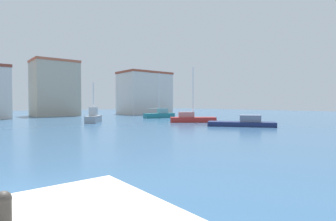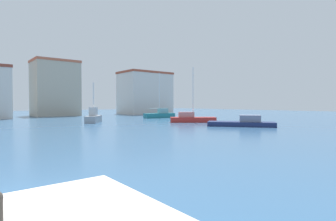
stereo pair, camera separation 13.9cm
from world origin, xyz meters
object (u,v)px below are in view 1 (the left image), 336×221
sailboat_teal_center_channel (160,114)px  sailboat_grey_behind_lamppost (93,117)px  sailboat_red_far_left (192,119)px  motorboat_navy_near_pier (243,123)px  mooring_bollard (3,207)px

sailboat_teal_center_channel → sailboat_grey_behind_lamppost: size_ratio=1.48×
sailboat_red_far_left → sailboat_teal_center_channel: bearing=73.9°
sailboat_teal_center_channel → motorboat_navy_near_pier: bearing=-99.6°
sailboat_teal_center_channel → sailboat_grey_behind_lamppost: (-14.13, -3.63, 0.08)m
sailboat_grey_behind_lamppost → sailboat_teal_center_channel: bearing=14.4°
motorboat_navy_near_pier → sailboat_red_far_left: bearing=89.9°
motorboat_navy_near_pier → sailboat_red_far_left: size_ratio=0.96×
motorboat_navy_near_pier → mooring_bollard: bearing=-151.1°
sailboat_teal_center_channel → sailboat_red_far_left: (-3.39, -11.78, -0.09)m
sailboat_teal_center_channel → sailboat_grey_behind_lamppost: 14.59m
motorboat_navy_near_pier → sailboat_red_far_left: 8.38m
motorboat_navy_near_pier → sailboat_red_far_left: (0.02, 8.38, 0.10)m
sailboat_teal_center_channel → sailboat_red_far_left: sailboat_teal_center_channel is taller
mooring_bollard → sailboat_grey_behind_lamppost: bearing=64.6°
mooring_bollard → motorboat_navy_near_pier: size_ratio=0.06×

